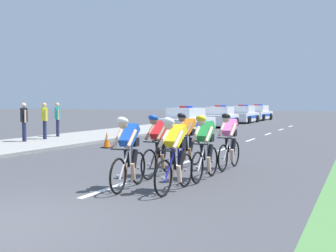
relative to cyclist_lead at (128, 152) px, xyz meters
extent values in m
cube|color=gray|center=(-8.14, 11.05, -0.73)|extent=(4.19, 60.00, 0.12)
cube|color=#9E9E99|center=(-6.13, 11.05, -0.72)|extent=(0.16, 60.00, 0.13)
cube|color=white|center=(-0.40, -0.31, -0.78)|extent=(0.14, 1.60, 0.01)
cube|color=white|center=(-0.40, 3.69, -0.78)|extent=(0.14, 1.60, 0.01)
cube|color=white|center=(-0.40, 7.69, -0.78)|extent=(0.14, 1.60, 0.01)
cube|color=white|center=(-0.40, 11.69, -0.78)|extent=(0.14, 1.60, 0.01)
cube|color=white|center=(-0.40, 15.69, -0.78)|extent=(0.14, 1.60, 0.01)
cube|color=white|center=(-0.40, 19.69, -0.78)|extent=(0.14, 1.60, 0.01)
cube|color=white|center=(-0.40, 23.69, -0.78)|extent=(0.14, 1.60, 0.01)
torus|color=black|center=(0.06, -0.47, -0.42)|extent=(0.13, 0.72, 0.72)
cylinder|color=#99999E|center=(0.06, -0.47, -0.42)|extent=(0.07, 0.07, 0.06)
torus|color=black|center=(-0.06, 0.52, -0.42)|extent=(0.13, 0.72, 0.72)
cylinder|color=#99999E|center=(-0.06, 0.52, -0.42)|extent=(0.07, 0.07, 0.06)
cylinder|color=silver|center=(0.00, -0.03, 0.11)|extent=(0.10, 0.55, 0.04)
cylinder|color=silver|center=(0.02, -0.20, -0.21)|extent=(0.10, 0.48, 0.63)
cylinder|color=silver|center=(-0.02, 0.17, -0.19)|extent=(0.04, 0.04, 0.65)
cylinder|color=black|center=(0.04, -0.37, 0.09)|extent=(0.42, 0.08, 0.03)
cube|color=black|center=(-0.02, 0.17, 0.15)|extent=(0.13, 0.23, 0.05)
cube|color=blue|center=(-0.01, 0.05, 0.35)|extent=(0.34, 0.57, 0.47)
cube|color=black|center=(-0.02, 0.16, 0.19)|extent=(0.30, 0.23, 0.18)
cylinder|color=black|center=(0.08, 0.12, -0.15)|extent=(0.14, 0.23, 0.40)
cylinder|color=tan|center=(0.09, 0.04, -0.41)|extent=(0.11, 0.16, 0.36)
cylinder|color=black|center=(-0.10, 0.10, -0.15)|extent=(0.13, 0.18, 0.40)
cylinder|color=tan|center=(-0.09, 0.02, -0.41)|extent=(0.10, 0.13, 0.36)
cylinder|color=tan|center=(0.18, -0.15, 0.30)|extent=(0.12, 0.41, 0.35)
cylinder|color=tan|center=(-0.14, -0.19, 0.30)|extent=(0.12, 0.41, 0.35)
sphere|color=tan|center=(0.03, -0.25, 0.59)|extent=(0.19, 0.19, 0.19)
ellipsoid|color=white|center=(0.03, -0.26, 0.66)|extent=(0.27, 0.34, 0.24)
torus|color=black|center=(0.96, -0.27, -0.42)|extent=(0.06, 0.72, 0.72)
cylinder|color=#99999E|center=(0.96, -0.27, -0.42)|extent=(0.06, 0.06, 0.06)
torus|color=black|center=(0.99, 0.73, -0.42)|extent=(0.06, 0.72, 0.72)
cylinder|color=#99999E|center=(0.99, 0.73, -0.42)|extent=(0.06, 0.06, 0.06)
cylinder|color=#1E1E99|center=(0.97, 0.18, 0.11)|extent=(0.05, 0.55, 0.04)
cylinder|color=#1E1E99|center=(0.97, 0.00, -0.21)|extent=(0.05, 0.48, 0.63)
cylinder|color=#1E1E99|center=(0.98, 0.38, -0.19)|extent=(0.04, 0.04, 0.65)
cylinder|color=black|center=(0.96, -0.17, 0.09)|extent=(0.42, 0.04, 0.03)
cube|color=black|center=(0.98, 0.38, 0.15)|extent=(0.11, 0.22, 0.05)
cube|color=yellow|center=(0.97, 0.25, 0.35)|extent=(0.29, 0.55, 0.46)
cube|color=black|center=(0.98, 0.37, 0.19)|extent=(0.29, 0.21, 0.18)
cylinder|color=black|center=(1.06, 0.32, -0.15)|extent=(0.12, 0.23, 0.40)
cylinder|color=beige|center=(1.06, 0.24, -0.41)|extent=(0.09, 0.16, 0.36)
cylinder|color=black|center=(0.88, 0.32, -0.15)|extent=(0.11, 0.17, 0.40)
cylinder|color=beige|center=(0.88, 0.24, -0.41)|extent=(0.09, 0.12, 0.36)
cylinder|color=beige|center=(1.13, 0.03, 0.30)|extent=(0.09, 0.40, 0.35)
cylinder|color=beige|center=(0.81, 0.04, 0.30)|extent=(0.09, 0.40, 0.35)
sphere|color=beige|center=(0.97, -0.05, 0.59)|extent=(0.19, 0.19, 0.19)
ellipsoid|color=white|center=(0.97, -0.06, 0.66)|extent=(0.24, 0.32, 0.24)
torus|color=black|center=(-0.10, 1.06, -0.42)|extent=(0.06, 0.72, 0.72)
cylinder|color=#99999E|center=(-0.10, 1.06, -0.42)|extent=(0.06, 0.06, 0.06)
torus|color=black|center=(-0.07, 2.06, -0.42)|extent=(0.06, 0.72, 0.72)
cylinder|color=#99999E|center=(-0.07, 2.06, -0.42)|extent=(0.06, 0.06, 0.06)
cylinder|color=black|center=(-0.08, 1.51, 0.11)|extent=(0.05, 0.55, 0.04)
cylinder|color=black|center=(-0.09, 1.34, -0.21)|extent=(0.05, 0.48, 0.63)
cylinder|color=black|center=(-0.08, 1.71, -0.19)|extent=(0.04, 0.04, 0.65)
cylinder|color=black|center=(-0.09, 1.16, 0.09)|extent=(0.42, 0.04, 0.03)
cube|color=black|center=(-0.08, 1.71, 0.15)|extent=(0.11, 0.22, 0.05)
cube|color=red|center=(-0.08, 1.59, 0.35)|extent=(0.30, 0.56, 0.45)
cube|color=black|center=(-0.08, 1.70, 0.19)|extent=(0.29, 0.21, 0.18)
cylinder|color=black|center=(0.01, 1.65, -0.15)|extent=(0.12, 0.23, 0.40)
cylinder|color=#9E7051|center=(0.01, 1.57, -0.41)|extent=(0.09, 0.16, 0.36)
cylinder|color=black|center=(-0.17, 1.65, -0.15)|extent=(0.11, 0.17, 0.40)
cylinder|color=#9E7051|center=(-0.17, 1.57, -0.41)|extent=(0.09, 0.12, 0.36)
cylinder|color=#9E7051|center=(0.07, 1.37, 0.30)|extent=(0.09, 0.40, 0.35)
cylinder|color=#9E7051|center=(-0.25, 1.37, 0.30)|extent=(0.09, 0.40, 0.35)
sphere|color=#9E7051|center=(-0.09, 1.29, 0.59)|extent=(0.19, 0.19, 0.19)
ellipsoid|color=blue|center=(-0.09, 1.28, 0.66)|extent=(0.24, 0.32, 0.24)
torus|color=black|center=(1.09, 1.16, -0.42)|extent=(0.05, 0.72, 0.72)
cylinder|color=#99999E|center=(1.09, 1.16, -0.42)|extent=(0.06, 0.06, 0.06)
torus|color=black|center=(1.08, 2.16, -0.42)|extent=(0.05, 0.72, 0.72)
cylinder|color=#99999E|center=(1.08, 2.16, -0.42)|extent=(0.06, 0.06, 0.06)
cylinder|color=white|center=(1.08, 1.61, 0.11)|extent=(0.04, 0.55, 0.04)
cylinder|color=white|center=(1.09, 1.43, -0.21)|extent=(0.04, 0.48, 0.63)
cylinder|color=white|center=(1.08, 1.81, -0.19)|extent=(0.04, 0.04, 0.65)
cylinder|color=black|center=(1.09, 1.26, 0.09)|extent=(0.42, 0.03, 0.03)
cube|color=black|center=(1.08, 1.81, 0.15)|extent=(0.10, 0.22, 0.05)
cube|color=green|center=(1.08, 1.68, 0.35)|extent=(0.28, 0.54, 0.47)
cube|color=black|center=(1.08, 1.80, 0.19)|extent=(0.28, 0.20, 0.18)
cylinder|color=black|center=(1.17, 1.75, -0.15)|extent=(0.11, 0.22, 0.40)
cylinder|color=beige|center=(1.17, 1.67, -0.41)|extent=(0.09, 0.15, 0.36)
cylinder|color=black|center=(0.99, 1.75, -0.15)|extent=(0.11, 0.17, 0.40)
cylinder|color=beige|center=(0.99, 1.67, -0.41)|extent=(0.09, 0.12, 0.36)
cylinder|color=beige|center=(1.25, 1.47, 0.30)|extent=(0.08, 0.40, 0.35)
cylinder|color=beige|center=(0.93, 1.47, 0.30)|extent=(0.08, 0.40, 0.35)
sphere|color=beige|center=(1.09, 1.38, 0.59)|extent=(0.19, 0.19, 0.19)
ellipsoid|color=yellow|center=(1.09, 1.37, 0.66)|extent=(0.23, 0.31, 0.24)
torus|color=black|center=(-0.06, 2.58, -0.42)|extent=(0.13, 0.72, 0.72)
cylinder|color=#99999E|center=(-0.06, 2.58, -0.42)|extent=(0.07, 0.07, 0.06)
torus|color=black|center=(0.06, 3.57, -0.42)|extent=(0.13, 0.72, 0.72)
cylinder|color=#99999E|center=(0.06, 3.57, -0.42)|extent=(0.07, 0.07, 0.06)
cylinder|color=#1E1E99|center=(0.00, 3.02, 0.11)|extent=(0.10, 0.55, 0.04)
cylinder|color=#1E1E99|center=(-0.02, 2.85, -0.21)|extent=(0.10, 0.48, 0.63)
cylinder|color=#1E1E99|center=(0.02, 3.22, -0.19)|extent=(0.04, 0.04, 0.65)
cylinder|color=black|center=(-0.05, 2.68, 0.09)|extent=(0.42, 0.08, 0.03)
cube|color=black|center=(0.02, 3.22, 0.15)|extent=(0.13, 0.23, 0.05)
cube|color=orange|center=(0.01, 3.10, 0.35)|extent=(0.34, 0.58, 0.45)
cube|color=black|center=(0.02, 3.21, 0.19)|extent=(0.30, 0.23, 0.18)
cylinder|color=black|center=(0.10, 3.15, -0.15)|extent=(0.14, 0.23, 0.40)
cylinder|color=#9E7051|center=(0.09, 3.07, -0.41)|extent=(0.11, 0.16, 0.36)
cylinder|color=black|center=(-0.08, 3.17, -0.15)|extent=(0.13, 0.18, 0.40)
cylinder|color=#9E7051|center=(-0.09, 3.10, -0.41)|extent=(0.10, 0.13, 0.36)
cylinder|color=#9E7051|center=(0.14, 2.87, 0.30)|extent=(0.12, 0.41, 0.35)
cylinder|color=#9E7051|center=(-0.18, 2.90, 0.30)|extent=(0.12, 0.41, 0.35)
sphere|color=#9E7051|center=(-0.03, 2.80, 0.59)|extent=(0.19, 0.19, 0.19)
ellipsoid|color=black|center=(-0.03, 2.79, 0.66)|extent=(0.27, 0.34, 0.24)
torus|color=black|center=(1.13, 2.84, -0.42)|extent=(0.06, 0.72, 0.72)
cylinder|color=#99999E|center=(1.13, 2.84, -0.42)|extent=(0.06, 0.06, 0.06)
torus|color=black|center=(1.16, 3.84, -0.42)|extent=(0.06, 0.72, 0.72)
cylinder|color=#99999E|center=(1.16, 3.84, -0.42)|extent=(0.06, 0.06, 0.06)
cylinder|color=silver|center=(1.14, 3.29, 0.11)|extent=(0.05, 0.55, 0.04)
cylinder|color=silver|center=(1.14, 3.11, -0.21)|extent=(0.05, 0.48, 0.63)
cylinder|color=silver|center=(1.15, 3.49, -0.19)|extent=(0.04, 0.04, 0.65)
cylinder|color=black|center=(1.13, 2.94, 0.09)|extent=(0.42, 0.04, 0.03)
cube|color=black|center=(1.15, 3.49, 0.15)|extent=(0.11, 0.22, 0.05)
cube|color=pink|center=(1.15, 3.36, 0.35)|extent=(0.29, 0.56, 0.45)
cube|color=black|center=(1.15, 3.48, 0.19)|extent=(0.29, 0.21, 0.18)
cylinder|color=black|center=(1.24, 3.43, -0.15)|extent=(0.12, 0.23, 0.40)
cylinder|color=beige|center=(1.24, 3.35, -0.41)|extent=(0.09, 0.16, 0.36)
cylinder|color=black|center=(1.06, 3.43, -0.15)|extent=(0.11, 0.17, 0.40)
cylinder|color=beige|center=(1.06, 3.35, -0.41)|extent=(0.09, 0.12, 0.36)
cylinder|color=beige|center=(1.30, 3.14, 0.30)|extent=(0.09, 0.40, 0.35)
cylinder|color=beige|center=(0.98, 3.15, 0.30)|extent=(0.09, 0.40, 0.35)
sphere|color=beige|center=(1.14, 3.06, 0.59)|extent=(0.19, 0.19, 0.19)
ellipsoid|color=black|center=(1.14, 3.05, 0.66)|extent=(0.24, 0.32, 0.24)
cube|color=silver|center=(-5.00, 14.60, -0.27)|extent=(2.13, 4.54, 0.72)
cube|color=silver|center=(-5.01, 14.50, 0.39)|extent=(1.74, 2.23, 0.60)
cube|color=#283342|center=(-4.92, 15.51, 0.37)|extent=(1.44, 0.20, 0.51)
cube|color=#1947B2|center=(-5.88, 14.67, -0.25)|extent=(0.33, 3.73, 0.24)
cube|color=#1947B2|center=(-4.12, 14.52, -0.25)|extent=(0.33, 3.73, 0.24)
cube|color=red|center=(-5.23, 14.52, 0.75)|extent=(0.41, 0.21, 0.11)
cube|color=blue|center=(-4.79, 14.48, 0.75)|extent=(0.41, 0.21, 0.11)
cylinder|color=black|center=(-5.78, 16.03, -0.47)|extent=(0.25, 0.65, 0.64)
cylinder|color=black|center=(-3.98, 15.88, -0.47)|extent=(0.25, 0.65, 0.64)
cylinder|color=black|center=(-6.01, 13.32, -0.47)|extent=(0.25, 0.65, 0.64)
cylinder|color=black|center=(-4.22, 13.16, -0.47)|extent=(0.25, 0.65, 0.64)
cube|color=white|center=(-5.00, 20.92, -0.27)|extent=(2.05, 4.51, 0.72)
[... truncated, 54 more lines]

